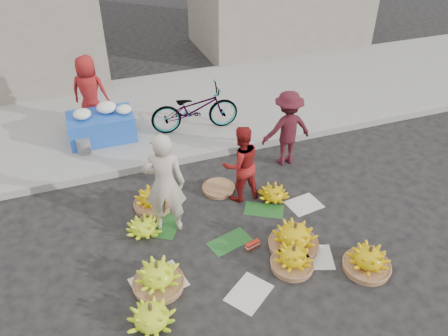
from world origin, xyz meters
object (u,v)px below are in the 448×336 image
object	(u,v)px
vendor_cream	(165,184)
flower_table	(102,125)
banana_bunch_0	(158,276)
banana_bunch_4	(294,237)
bicycle	(195,109)

from	to	relation	value
vendor_cream	flower_table	size ratio (longest dim) A/B	1.31
banana_bunch_0	banana_bunch_4	world-z (taller)	banana_bunch_4
banana_bunch_0	flower_table	xyz separation A→B (m)	(-0.20, 4.06, 0.23)
flower_table	banana_bunch_4	bearing A→B (deg)	-59.94
banana_bunch_0	flower_table	size ratio (longest dim) A/B	0.59
banana_bunch_4	bicycle	xyz separation A→B (m)	(-0.39, 3.73, 0.38)
flower_table	bicycle	xyz separation A→B (m)	(1.88, -0.29, 0.17)
banana_bunch_0	vendor_cream	xyz separation A→B (m)	(0.42, 1.12, 0.65)
bicycle	flower_table	bearing A→B (deg)	86.70
banana_bunch_4	bicycle	distance (m)	3.77
vendor_cream	banana_bunch_0	bearing A→B (deg)	85.88
flower_table	bicycle	bearing A→B (deg)	-7.97
banana_bunch_4	vendor_cream	xyz separation A→B (m)	(-1.65, 1.09, 0.63)
flower_table	banana_bunch_0	bearing A→B (deg)	-86.53
banana_bunch_4	flower_table	xyz separation A→B (m)	(-2.26, 4.02, 0.21)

